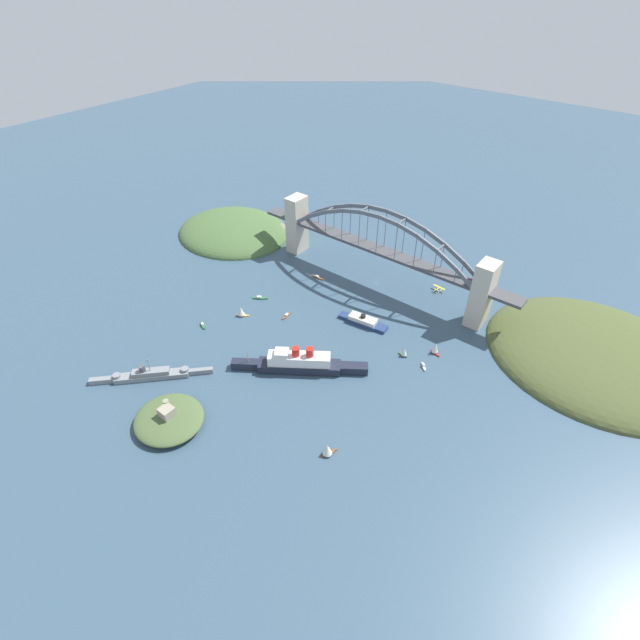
{
  "coord_description": "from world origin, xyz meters",
  "views": [
    {
      "loc": [
        -174.42,
        301.03,
        233.02
      ],
      "look_at": [
        0.0,
        79.83,
        8.0
      ],
      "focal_mm": 26.82,
      "sensor_mm": 36.0,
      "label": 1
    }
  ],
  "objects": [
    {
      "name": "harbor_arch_bridge",
      "position": [
        0.0,
        -0.0,
        29.57
      ],
      "size": [
        241.37,
        17.94,
        66.24
      ],
      "color": "beige",
      "rests_on": "ground"
    },
    {
      "name": "small_boat_8",
      "position": [
        44.57,
        26.69,
        0.78
      ],
      "size": [
        12.15,
        2.49,
        2.11
      ],
      "color": "brown",
      "rests_on": "ground"
    },
    {
      "name": "small_boat_7",
      "position": [
        -82.96,
        68.75,
        0.89
      ],
      "size": [
        6.49,
        6.82,
        2.47
      ],
      "color": "silver",
      "rests_on": "ground"
    },
    {
      "name": "small_boat_3",
      "position": [
        -66.26,
        67.32,
        3.87
      ],
      "size": [
        7.18,
        4.02,
        8.13
      ],
      "color": "#2D6B3D",
      "rests_on": "ground"
    },
    {
      "name": "harbor_ferry_steamer",
      "position": [
        -22.64,
        54.79,
        2.61
      ],
      "size": [
        40.25,
        13.5,
        8.38
      ],
      "color": "navy",
      "rests_on": "ground"
    },
    {
      "name": "small_boat_5",
      "position": [
        30.1,
        84.59,
        0.64
      ],
      "size": [
        3.3,
        10.42,
        1.8
      ],
      "color": "brown",
      "rests_on": "ground"
    },
    {
      "name": "seaplane_taxiing_near_bridge",
      "position": [
        -47.75,
        -21.44,
        2.01
      ],
      "size": [
        11.4,
        7.93,
        4.86
      ],
      "color": "#B7B7B2",
      "rests_on": "ground"
    },
    {
      "name": "small_boat_4",
      "position": [
        62.91,
        80.38,
        0.81
      ],
      "size": [
        11.25,
        8.65,
        2.24
      ],
      "color": "#2D6B3D",
      "rests_on": "ground"
    },
    {
      "name": "small_boat_1",
      "position": [
        58.44,
        106.09,
        4.48
      ],
      "size": [
        9.66,
        7.73,
        9.58
      ],
      "color": "gold",
      "rests_on": "ground"
    },
    {
      "name": "headland_west_shore",
      "position": [
        -177.35,
        -17.51,
        0.0
      ],
      "size": [
        154.82,
        135.47,
        30.74
      ],
      "color": "#4C562D",
      "rests_on": "ground"
    },
    {
      "name": "naval_cruiser",
      "position": [
        57.13,
        192.28,
        2.93
      ],
      "size": [
        59.13,
        61.18,
        17.04
      ],
      "color": "gray",
      "rests_on": "ground"
    },
    {
      "name": "fort_island_mid_harbor",
      "position": [
        15.62,
        209.06,
        4.01
      ],
      "size": [
        43.31,
        41.59,
        14.38
      ],
      "color": "#4C6038",
      "rests_on": "ground"
    },
    {
      "name": "small_boat_6",
      "position": [
        72.47,
        133.62,
        0.77
      ],
      "size": [
        9.13,
        5.23,
        2.12
      ],
      "color": "#2D6B3D",
      "rests_on": "ground"
    },
    {
      "name": "small_boat_2",
      "position": [
        -82.01,
        50.73,
        4.69
      ],
      "size": [
        8.12,
        6.01,
        9.99
      ],
      "color": "#B2231E",
      "rests_on": "ground"
    },
    {
      "name": "headland_east_shore",
      "position": [
        161.36,
        13.46,
        0.0
      ],
      "size": [
        116.42,
        103.34,
        26.77
      ],
      "color": "#476638",
      "rests_on": "ground"
    },
    {
      "name": "ground_plane",
      "position": [
        0.0,
        0.0,
        0.0
      ],
      "size": [
        1400.0,
        1400.0,
        0.0
      ],
      "primitive_type": "plane",
      "color": "#385166"
    },
    {
      "name": "small_boat_0",
      "position": [
        -74.27,
        167.12,
        4.58
      ],
      "size": [
        7.39,
        10.2,
        9.79
      ],
      "color": "brown",
      "rests_on": "ground"
    },
    {
      "name": "ocean_liner",
      "position": [
        -17.15,
        123.87,
        6.23
      ],
      "size": [
        80.76,
        59.95,
        20.15
      ],
      "color": "#1E2333",
      "rests_on": "ground"
    }
  ]
}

